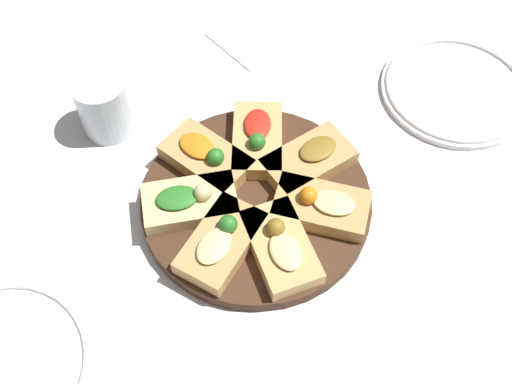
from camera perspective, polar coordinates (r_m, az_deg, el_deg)
ground_plane at (r=0.90m, az=0.00°, el=-1.26°), size 3.00×3.00×0.00m
serving_board at (r=0.89m, az=0.00°, el=-0.87°), size 0.34×0.34×0.02m
focaccia_slice_0 at (r=0.91m, az=-4.77°, el=3.30°), size 0.11×0.15×0.05m
focaccia_slice_1 at (r=0.86m, az=-6.32°, el=-0.92°), size 0.15×0.12×0.05m
focaccia_slice_2 at (r=0.83m, az=-3.35°, el=-4.77°), size 0.15×0.12×0.05m
focaccia_slice_3 at (r=0.82m, az=2.37°, el=-5.18°), size 0.11×0.15×0.05m
focaccia_slice_4 at (r=0.86m, az=6.24°, el=-1.32°), size 0.14×0.15×0.05m
focaccia_slice_5 at (r=0.90m, az=5.16°, el=2.96°), size 0.14×0.08×0.04m
focaccia_slice_6 at (r=0.93m, az=0.12°, el=5.10°), size 0.14×0.15×0.05m
plate_left at (r=1.09m, az=18.47°, el=9.25°), size 0.25×0.25×0.02m
water_glass at (r=0.98m, az=-14.27°, el=7.93°), size 0.08×0.08×0.10m
napkin_stack at (r=1.14m, az=0.19°, el=14.92°), size 0.16×0.14×0.01m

